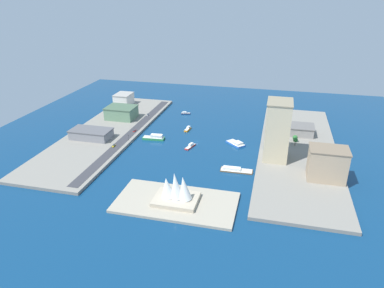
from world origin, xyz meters
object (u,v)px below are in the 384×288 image
terminal_long_green (121,112)px  warehouse_low_gray (91,134)px  barge_flat_brown (235,170)px  traffic_light_waterfront (128,137)px  taxi_yellow_cab (114,146)px  pickup_red (134,131)px  ferry_green_doubledeck (154,137)px  office_block_beige (277,130)px  apartment_midrise_tan (327,164)px  van_white (148,115)px  patrol_launch_navy (186,113)px  opera_landmark (176,191)px  water_taxi_orange (188,129)px  catamaran_blue (236,143)px  tugboat_red (190,146)px  hotel_broad_white (124,99)px  carpark_squat_concrete (292,129)px

terminal_long_green → warehouse_low_gray: bearing=85.9°
barge_flat_brown → traffic_light_waterfront: traffic_light_waterfront is taller
taxi_yellow_cab → pickup_red: bearing=-95.9°
ferry_green_doubledeck → office_block_beige: (-119.79, 19.07, 26.51)m
apartment_midrise_tan → traffic_light_waterfront: size_ratio=4.54×
apartment_midrise_tan → van_white: bearing=-30.0°
patrol_launch_navy → office_block_beige: bearing=136.7°
patrol_launch_navy → opera_landmark: opera_landmark is taller
ferry_green_doubledeck → warehouse_low_gray: (60.33, 17.68, 5.14)m
traffic_light_waterfront → opera_landmark: bearing=129.5°
water_taxi_orange → terminal_long_green: 83.48m
patrol_launch_navy → taxi_yellow_cab: bearing=71.0°
ferry_green_doubledeck → traffic_light_waterfront: size_ratio=3.65×
water_taxi_orange → traffic_light_waterfront: traffic_light_waterfront is taller
catamaran_blue → taxi_yellow_cab: (111.80, 38.48, 2.25)m
van_white → opera_landmark: (-84.15, 168.27, 6.61)m
tugboat_red → barge_flat_brown: bearing=141.8°
hotel_broad_white → carpark_squat_concrete: bearing=166.7°
office_block_beige → opera_landmark: bearing=53.3°
pickup_red → taxi_yellow_cab: (4.23, 40.93, 0.09)m
ferry_green_doubledeck → pickup_red: ferry_green_doubledeck is taller
van_white → taxi_yellow_cab: 92.89m
tugboat_red → barge_flat_brown: tugboat_red is taller
tugboat_red → taxi_yellow_cab: size_ratio=3.09×
office_block_beige → pickup_red: size_ratio=10.25×
barge_flat_brown → hotel_broad_white: bearing=-41.0°
carpark_squat_concrete → patrol_launch_navy: bearing=-17.9°
van_white → carpark_squat_concrete: bearing=173.9°
water_taxi_orange → pickup_red: (51.69, 23.46, 2.17)m
carpark_squat_concrete → traffic_light_waterfront: 166.86m
catamaran_blue → carpark_squat_concrete: (-52.49, -36.88, 6.04)m
water_taxi_orange → traffic_light_waterfront: size_ratio=2.16×
carpark_squat_concrete → van_white: carpark_squat_concrete is taller
apartment_midrise_tan → terminal_long_green: size_ratio=0.89×
van_white → pickup_red: bearing=95.2°
ferry_green_doubledeck → pickup_red: (25.34, -9.20, 1.40)m
terminal_long_green → apartment_midrise_tan: bearing=156.6°
tugboat_red → warehouse_low_gray: (100.51, 7.43, 6.01)m
barge_flat_brown → catamaran_blue: size_ratio=1.34×
carpark_squat_concrete → opera_landmark: size_ratio=1.43×
patrol_launch_navy → warehouse_low_gray: (70.67, 101.61, 6.05)m
terminal_long_green → traffic_light_waterfront: 70.12m
warehouse_low_gray → office_block_beige: size_ratio=0.78×
apartment_midrise_tan → barge_flat_brown: bearing=0.0°
barge_flat_brown → hotel_broad_white: 215.54m
tugboat_red → terminal_long_green: bearing=-29.9°
ferry_green_doubledeck → hotel_broad_white: bearing=-51.4°
hotel_broad_white → pickup_red: (-48.91, 83.92, -6.50)m
hotel_broad_white → office_block_beige: office_block_beige is taller
hotel_broad_white → carpark_squat_concrete: (-208.96, 49.48, -2.62)m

